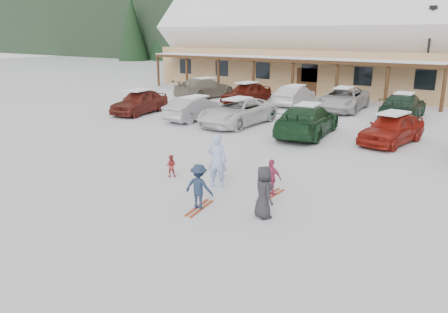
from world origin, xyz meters
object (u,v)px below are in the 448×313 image
Objects in this scene: parked_car_9 at (295,96)px; parked_car_3 at (307,120)px; parked_car_1 at (195,108)px; parked_car_4 at (392,128)px; parked_car_8 at (246,93)px; parked_car_2 at (237,112)px; adult_skier at (217,160)px; toddler_red at (171,166)px; day_lodge at (312,44)px; lamp_post at (428,50)px; parked_car_0 at (140,102)px; parked_car_7 at (205,88)px; bystander_dark at (263,192)px; parked_car_11 at (403,106)px; child_magenta at (271,178)px; child_navy at (199,187)px; parked_car_10 at (343,99)px.

parked_car_3 is at bearing 116.48° from parked_car_9.
parked_car_1 is 11.09m from parked_car_4.
parked_car_8 is at bearing 16.78° from parked_car_9.
parked_car_8 is at bearing 119.86° from parked_car_2.
toddler_red is (-1.98, -0.09, -0.51)m from adult_skier.
parked_car_3 is at bearing -36.35° from parked_car_8.
parked_car_8 is (0.33, -11.55, -3.18)m from day_lodge.
lamp_post is 13.33m from parked_car_8.
parked_car_7 is (-0.94, 7.97, 0.03)m from parked_car_0.
parked_car_7 is at bearing -15.99° from bystander_dark.
parked_car_11 reaches higher than parked_car_8.
parked_car_9 is at bearing 94.07° from parked_car_2.
lamp_post is 24.02m from toddler_red.
parked_car_3 reaches higher than parked_car_11.
parked_car_7 reaches higher than parked_car_0.
child_magenta is 9.26m from parked_car_4.
parked_car_11 is (0.40, -7.35, -3.05)m from lamp_post.
parked_car_1 is 0.79× the size of parked_car_11.
bystander_dark is 0.35× the size of parked_car_9.
child_navy is 0.32× the size of parked_car_9.
child_navy is at bearing 61.51° from child_magenta.
parked_car_3 reaches higher than toddler_red.
day_lodge is 36.15× the size of toddler_red.
parked_car_7 is (-15.68, 17.54, 0.03)m from bystander_dark.
parked_car_11 reaches higher than parked_car_10.
bystander_dark is 23.52m from parked_car_7.
adult_skier is 17.03m from parked_car_10.
adult_skier reaches higher than parked_car_8.
adult_skier is at bearing 9.37° from child_magenta.
parked_car_4 is at bearing 4.79° from parked_car_2.
parked_car_1 is (1.24, -18.62, -3.25)m from day_lodge.
parked_car_1 is at bearing -86.20° from day_lodge.
bystander_dark is at bearing -174.34° from child_navy.
adult_skier reaches higher than parked_car_11.
parked_car_0 is (-14.74, 9.56, 0.01)m from bystander_dark.
toddler_red is 0.19× the size of parked_car_9.
parked_car_3 is 1.26× the size of parked_car_9.
parked_car_10 reaches higher than bystander_dark.
parked_car_11 reaches higher than child_magenta.
parked_car_7 is at bearing -153.88° from lamp_post.
parked_car_9 is (-5.58, 16.91, -0.21)m from adult_skier.
day_lodge is at bearing 72.54° from parked_car_0.
parked_car_10 is (6.81, 1.23, -0.00)m from parked_car_8.
bystander_dark is at bearing -41.51° from parked_car_0.
child_magenta is 18.78m from parked_car_8.
bystander_dark is 0.27× the size of parked_car_10.
lamp_post is 25.48m from child_navy.
parked_car_11 is (7.51, -0.83, 0.07)m from parked_car_9.
toddler_red is 0.15× the size of parked_car_3.
parked_car_4 is (0.54, 10.79, -0.03)m from bystander_dark.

